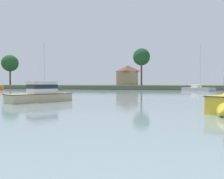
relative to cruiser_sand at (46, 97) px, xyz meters
The scene contains 7 objects.
far_shore_bank 79.24m from the cruiser_sand, 90.25° to the left, with size 248.70×54.47×1.40m, color #4C563D.
cruiser_sand is the anchor object (origin of this frame).
sailboat_teal 37.71m from the cruiser_sand, 120.49° to the left, with size 9.09×4.91×13.68m.
sailboat_grey 49.11m from the cruiser_sand, 66.06° to the left, with size 8.48×9.35×13.28m.
shore_tree_inland_c 59.03m from the cruiser_sand, 87.33° to the left, with size 5.90×5.90×12.80m.
shore_tree_center_left 96.93m from the cruiser_sand, 130.45° to the left, with size 7.89×7.89×14.37m.
cottage_eastern 73.69m from the cruiser_sand, 94.03° to the left, with size 8.00×10.33×8.21m.
Camera 1 is at (14.14, -4.30, 1.97)m, focal length 37.80 mm.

